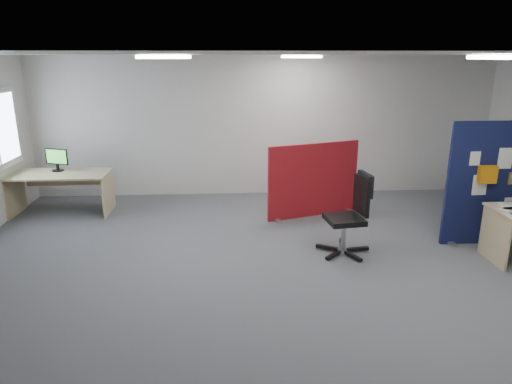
{
  "coord_description": "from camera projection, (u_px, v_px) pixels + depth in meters",
  "views": [
    {
      "loc": [
        -0.73,
        -5.4,
        2.68
      ],
      "look_at": [
        -0.39,
        0.22,
        1.0
      ],
      "focal_mm": 32.0,
      "sensor_mm": 36.0,
      "label": 1
    }
  ],
  "objects": [
    {
      "name": "floor",
      "position": [
        287.0,
        269.0,
        5.97
      ],
      "size": [
        9.0,
        9.0,
        0.0
      ],
      "primitive_type": "plane",
      "color": "#585A60",
      "rests_on": "ground"
    },
    {
      "name": "ceiling",
      "position": [
        291.0,
        54.0,
        5.2
      ],
      "size": [
        9.0,
        7.0,
        0.02
      ],
      "primitive_type": "cube",
      "color": "white",
      "rests_on": "wall_back"
    },
    {
      "name": "wall_back",
      "position": [
        266.0,
        127.0,
        8.93
      ],
      "size": [
        9.0,
        0.02,
        2.7
      ],
      "primitive_type": "cube",
      "color": "silver",
      "rests_on": "floor"
    },
    {
      "name": "wall_front",
      "position": [
        382.0,
        338.0,
        2.24
      ],
      "size": [
        9.0,
        0.02,
        2.7
      ],
      "primitive_type": "cube",
      "color": "silver",
      "rests_on": "floor"
    },
    {
      "name": "ceiling_lights",
      "position": [
        310.0,
        57.0,
        5.86
      ],
      "size": [
        4.1,
        4.1,
        0.04
      ],
      "color": "white",
      "rests_on": "ceiling"
    },
    {
      "name": "red_divider",
      "position": [
        314.0,
        181.0,
        7.81
      ],
      "size": [
        1.63,
        0.6,
        1.28
      ],
      "rotation": [
        0.0,
        0.0,
        0.33
      ],
      "color": "#A31515",
      "rests_on": "floor"
    },
    {
      "name": "second_desk",
      "position": [
        61.0,
        182.0,
        8.0
      ],
      "size": [
        1.67,
        0.84,
        0.73
      ],
      "color": "tan",
      "rests_on": "floor"
    },
    {
      "name": "monitor_second",
      "position": [
        57.0,
        159.0,
        8.0
      ],
      "size": [
        0.43,
        0.2,
        0.4
      ],
      "rotation": [
        0.0,
        0.0,
        -0.33
      ],
      "color": "black",
      "rests_on": "second_desk"
    },
    {
      "name": "office_chair",
      "position": [
        353.0,
        209.0,
        6.3
      ],
      "size": [
        0.74,
        0.75,
        1.14
      ],
      "rotation": [
        0.0,
        0.0,
        0.13
      ],
      "color": "black",
      "rests_on": "floor"
    }
  ]
}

